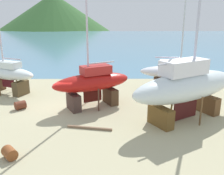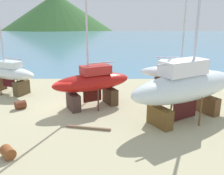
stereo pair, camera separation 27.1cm
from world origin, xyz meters
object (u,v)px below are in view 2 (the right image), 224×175
Objects in this scene: sailboat_mid_port at (187,86)px; sailboat_small_center at (177,73)px; barrel_tipped_center at (20,105)px; sailboat_far_slipway at (8,73)px; sailboat_large_starboard at (92,83)px; barrel_rust_far at (8,152)px.

sailboat_mid_port is 1.29× the size of sailboat_small_center.
barrel_tipped_center is at bearing -152.44° from sailboat_small_center.
sailboat_large_starboard is at bearing -178.74° from sailboat_far_slipway.
barrel_tipped_center is at bearing 146.51° from sailboat_far_slipway.
sailboat_small_center is 17.20m from barrel_rust_far.
sailboat_small_center is at bearing 45.81° from barrel_rust_far.
sailboat_mid_port reaches higher than barrel_rust_far.
sailboat_mid_port is 20.10× the size of barrel_rust_far.
sailboat_mid_port is at bearing 131.67° from sailboat_large_starboard.
sailboat_large_starboard is 13.56× the size of barrel_rust_far.
barrel_rust_far is at bearing -126.58° from sailboat_small_center.
sailboat_small_center is 14.87m from barrel_tipped_center.
barrel_tipped_center is at bearing 139.98° from sailboat_mid_port.
sailboat_large_starboard is 9.39m from sailboat_far_slipway.
sailboat_far_slipway is (-8.56, 3.87, -0.13)m from sailboat_large_starboard.
sailboat_mid_port is 7.18m from sailboat_small_center.
barrel_rust_far is (-3.93, -7.81, -1.75)m from sailboat_large_starboard.
sailboat_large_starboard is at bearing 128.39° from sailboat_mid_port.
sailboat_mid_port reaches higher than sailboat_far_slipway.
sailboat_small_center is 15.92× the size of barrel_tipped_center.
sailboat_far_slipway is at bearing -52.09° from sailboat_large_starboard.
sailboat_small_center reaches higher than sailboat_far_slipway.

